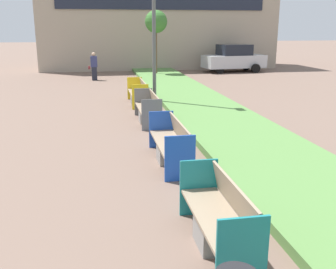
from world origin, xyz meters
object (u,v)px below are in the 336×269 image
at_px(bench_teal_frame, 219,222).
at_px(pedestrian_walking, 94,66).
at_px(bench_yellow_frame, 138,95).
at_px(parked_car_distant, 234,58).
at_px(bench_grey_frame, 149,111).
at_px(bench_blue_frame, 171,146).
at_px(sapling_tree_far, 156,22).

xyz_separation_m(bench_teal_frame, pedestrian_walking, (-1.76, 18.58, 0.44)).
distance_m(bench_yellow_frame, parked_car_distant, 13.15).
bearing_deg(parked_car_distant, bench_grey_frame, -126.96).
height_order(bench_teal_frame, bench_blue_frame, same).
xyz_separation_m(bench_grey_frame, parked_car_distant, (7.71, 13.82, 0.54)).
xyz_separation_m(sapling_tree_far, parked_car_distant, (5.62, 1.54, -2.38)).
bearing_deg(bench_blue_frame, bench_teal_frame, -90.07).
bearing_deg(bench_teal_frame, sapling_tree_far, 83.99).
height_order(bench_yellow_frame, sapling_tree_far, sapling_tree_far).
height_order(bench_teal_frame, bench_yellow_frame, same).
bearing_deg(bench_teal_frame, pedestrian_walking, 95.40).
distance_m(bench_blue_frame, pedestrian_walking, 15.06).
bearing_deg(pedestrian_walking, parked_car_distant, 16.76).
height_order(bench_yellow_frame, pedestrian_walking, pedestrian_walking).
bearing_deg(pedestrian_walking, bench_yellow_frame, -77.27).
bearing_deg(bench_grey_frame, parked_car_distant, 60.85).
bearing_deg(parked_car_distant, bench_teal_frame, -117.60).
relative_size(bench_yellow_frame, sapling_tree_far, 0.56).
relative_size(bench_teal_frame, bench_blue_frame, 0.85).
bearing_deg(bench_grey_frame, pedestrian_walking, 99.10).
xyz_separation_m(bench_teal_frame, bench_blue_frame, (0.00, 3.63, 0.01)).
bearing_deg(bench_grey_frame, sapling_tree_far, 80.34).
xyz_separation_m(bench_grey_frame, bench_yellow_frame, (0.00, 3.19, 0.00)).
height_order(bench_blue_frame, sapling_tree_far, sapling_tree_far).
bearing_deg(bench_yellow_frame, sapling_tree_far, 77.06).
distance_m(bench_blue_frame, bench_grey_frame, 3.98).
bearing_deg(bench_yellow_frame, bench_blue_frame, -89.99).
xyz_separation_m(sapling_tree_far, pedestrian_walking, (-3.85, -1.32, -2.49)).
bearing_deg(bench_blue_frame, bench_yellow_frame, 90.01).
bearing_deg(parked_car_distant, sapling_tree_far, -172.53).
xyz_separation_m(bench_blue_frame, pedestrian_walking, (-1.76, 14.95, 0.43)).
bearing_deg(sapling_tree_far, bench_blue_frame, -97.32).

